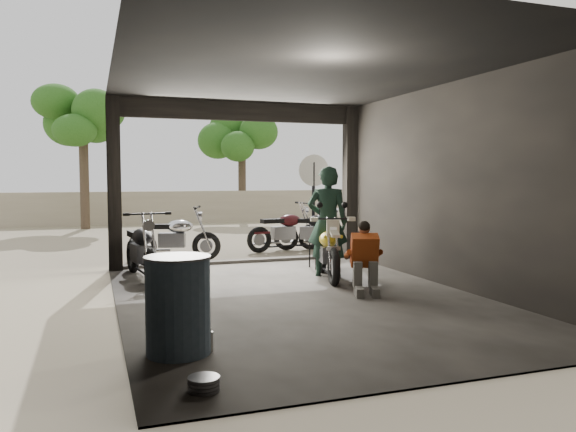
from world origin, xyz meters
TOP-DOWN VIEW (x-y plane):
  - ground at (0.00, 0.00)m, footprint 80.00×80.00m
  - garage at (0.00, 0.55)m, footprint 7.00×7.13m
  - boundary_wall at (0.00, 14.00)m, footprint 18.00×0.30m
  - tree_left at (-3.00, 12.50)m, footprint 2.20×2.20m
  - tree_right at (2.80, 14.00)m, footprint 2.20×2.20m
  - main_bike at (0.98, 1.31)m, footprint 1.05×1.77m
  - left_bike at (-2.00, 2.37)m, footprint 0.95×1.81m
  - outside_bike_a at (-1.17, 4.34)m, footprint 1.80×1.14m
  - outside_bike_b at (1.48, 4.97)m, footprint 1.78×0.95m
  - outside_bike_c at (2.13, 4.79)m, footprint 1.78×1.41m
  - rider at (1.08, 1.53)m, footprint 0.83×0.72m
  - mechanic at (1.01, -0.03)m, footprint 0.74×0.86m
  - stool at (1.28, 2.33)m, footprint 0.38×0.38m
  - helmet at (1.32, 2.32)m, footprint 0.33×0.34m
  - oil_drum at (-2.00, -1.96)m, footprint 0.81×0.81m
  - sign_post at (2.24, 5.07)m, footprint 0.76×0.08m

SIDE VIEW (x-z plane):
  - ground at x=0.00m, z-range 0.00..0.00m
  - stool at x=1.28m, z-range 0.19..0.72m
  - oil_drum at x=-2.00m, z-range 0.00..0.97m
  - mechanic at x=1.01m, z-range 0.00..1.04m
  - main_bike at x=0.98m, z-range 0.00..1.11m
  - outside_bike_c at x=2.13m, z-range 0.00..1.12m
  - outside_bike_a at x=-1.17m, z-range 0.00..1.13m
  - outside_bike_b at x=1.48m, z-range 0.00..1.14m
  - left_bike at x=-2.00m, z-range 0.00..1.17m
  - boundary_wall at x=0.00m, z-range 0.00..1.20m
  - helmet at x=1.32m, z-range 0.53..0.81m
  - rider at x=1.08m, z-range 0.00..1.92m
  - garage at x=0.00m, z-range -0.32..2.88m
  - sign_post at x=2.24m, z-range 0.39..2.66m
  - tree_right at x=2.80m, z-range 1.06..6.06m
  - tree_left at x=-3.00m, z-range 1.19..6.79m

